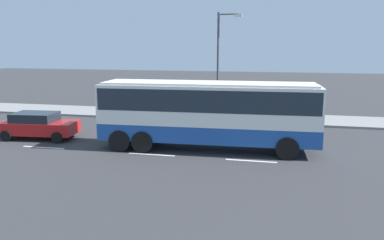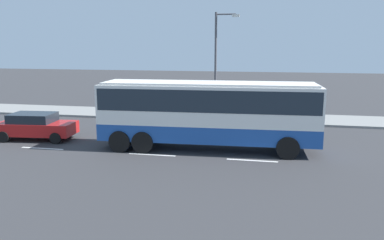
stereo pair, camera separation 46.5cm
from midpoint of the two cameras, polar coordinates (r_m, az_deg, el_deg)
name	(u,v)px [view 2 (the right image)]	position (r m, az deg, el deg)	size (l,w,h in m)	color
ground_plane	(226,149)	(20.43, 4.31, -4.27)	(120.00, 120.00, 0.00)	#333335
sidewalk_curb	(239,117)	(28.98, 6.51, 0.40)	(80.00, 4.00, 0.15)	gray
lane_centreline	(152,155)	(19.44, -6.53, -5.09)	(26.35, 0.16, 0.01)	white
coach_bus	(208,108)	(19.85, 1.69, 1.72)	(11.24, 3.07, 3.51)	#1E4C9E
car_red_compact	(36,126)	(24.03, -22.52, -0.78)	(4.49, 2.26, 1.53)	#B21919
pedestrian_near_curb	(196,102)	(28.68, 0.16, 2.61)	(0.32, 0.32, 1.78)	brown
street_lamp	(218,60)	(27.03, 3.33, 8.84)	(1.66, 0.24, 7.39)	#47474C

